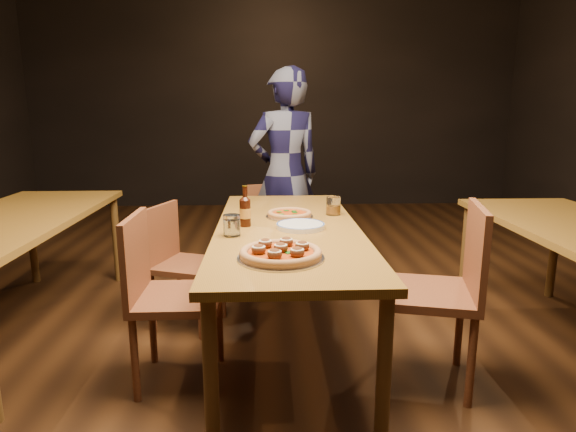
{
  "coord_description": "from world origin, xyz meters",
  "views": [
    {
      "loc": [
        -0.12,
        -2.64,
        1.39
      ],
      "look_at": [
        0.0,
        -0.05,
        0.82
      ],
      "focal_mm": 30.0,
      "sensor_mm": 36.0,
      "label": 1
    }
  ],
  "objects_px": {
    "pizza_margherita": "(289,214)",
    "table_main": "(288,238)",
    "table_left": "(10,229)",
    "beer_bottle": "(245,212)",
    "amber_glass": "(333,206)",
    "diner": "(285,175)",
    "plate_stack": "(301,226)",
    "water_glass": "(232,225)",
    "pizza_meatball": "(281,253)",
    "chair_main_sw": "(188,264)",
    "chair_main_e": "(428,291)",
    "chair_main_nw": "(178,296)",
    "chair_end": "(276,233)"
  },
  "relations": [
    {
      "from": "table_main",
      "to": "water_glass",
      "type": "xyz_separation_m",
      "value": [
        -0.3,
        -0.2,
        0.13
      ]
    },
    {
      "from": "table_main",
      "to": "chair_main_e",
      "type": "height_order",
      "value": "chair_main_e"
    },
    {
      "from": "amber_glass",
      "to": "chair_main_sw",
      "type": "bearing_deg",
      "value": 176.31
    },
    {
      "from": "table_left",
      "to": "plate_stack",
      "type": "distance_m",
      "value": 1.81
    },
    {
      "from": "table_main",
      "to": "water_glass",
      "type": "bearing_deg",
      "value": -146.32
    },
    {
      "from": "chair_main_nw",
      "to": "amber_glass",
      "type": "xyz_separation_m",
      "value": [
        0.87,
        0.61,
        0.34
      ]
    },
    {
      "from": "table_left",
      "to": "amber_glass",
      "type": "relative_size",
      "value": 17.74
    },
    {
      "from": "chair_main_sw",
      "to": "beer_bottle",
      "type": "xyz_separation_m",
      "value": [
        0.39,
        -0.34,
        0.41
      ]
    },
    {
      "from": "table_main",
      "to": "water_glass",
      "type": "distance_m",
      "value": 0.38
    },
    {
      "from": "amber_glass",
      "to": "pizza_margherita",
      "type": "bearing_deg",
      "value": -169.3
    },
    {
      "from": "table_main",
      "to": "beer_bottle",
      "type": "xyz_separation_m",
      "value": [
        -0.24,
        0.01,
        0.15
      ]
    },
    {
      "from": "table_left",
      "to": "beer_bottle",
      "type": "xyz_separation_m",
      "value": [
        1.46,
        -0.29,
        0.15
      ]
    },
    {
      "from": "chair_main_nw",
      "to": "chair_main_sw",
      "type": "distance_m",
      "value": 0.68
    },
    {
      "from": "pizza_meatball",
      "to": "pizza_margherita",
      "type": "distance_m",
      "value": 0.85
    },
    {
      "from": "table_main",
      "to": "chair_main_e",
      "type": "xyz_separation_m",
      "value": [
        0.7,
        -0.38,
        -0.18
      ]
    },
    {
      "from": "chair_main_nw",
      "to": "pizza_meatball",
      "type": "distance_m",
      "value": 0.67
    },
    {
      "from": "plate_stack",
      "to": "table_main",
      "type": "bearing_deg",
      "value": 145.11
    },
    {
      "from": "table_left",
      "to": "amber_glass",
      "type": "bearing_deg",
      "value": -0.14
    },
    {
      "from": "chair_main_nw",
      "to": "plate_stack",
      "type": "bearing_deg",
      "value": -67.44
    },
    {
      "from": "table_main",
      "to": "plate_stack",
      "type": "distance_m",
      "value": 0.12
    },
    {
      "from": "amber_glass",
      "to": "chair_main_nw",
      "type": "bearing_deg",
      "value": -144.95
    },
    {
      "from": "plate_stack",
      "to": "amber_glass",
      "type": "height_order",
      "value": "amber_glass"
    },
    {
      "from": "pizza_margherita",
      "to": "table_main",
      "type": "bearing_deg",
      "value": -95.17
    },
    {
      "from": "chair_main_e",
      "to": "amber_glass",
      "type": "bearing_deg",
      "value": -135.65
    },
    {
      "from": "plate_stack",
      "to": "chair_main_e",
      "type": "bearing_deg",
      "value": -27.93
    },
    {
      "from": "plate_stack",
      "to": "water_glass",
      "type": "distance_m",
      "value": 0.4
    },
    {
      "from": "amber_glass",
      "to": "diner",
      "type": "bearing_deg",
      "value": 104.15
    },
    {
      "from": "table_left",
      "to": "chair_main_nw",
      "type": "relative_size",
      "value": 2.15
    },
    {
      "from": "chair_main_sw",
      "to": "beer_bottle",
      "type": "bearing_deg",
      "value": -111.47
    },
    {
      "from": "chair_main_sw",
      "to": "pizza_margherita",
      "type": "xyz_separation_m",
      "value": [
        0.65,
        -0.11,
        0.35
      ]
    },
    {
      "from": "chair_main_sw",
      "to": "water_glass",
      "type": "xyz_separation_m",
      "value": [
        0.33,
        -0.56,
        0.39
      ]
    },
    {
      "from": "plate_stack",
      "to": "water_glass",
      "type": "bearing_deg",
      "value": -157.76
    },
    {
      "from": "chair_main_e",
      "to": "pizza_meatball",
      "type": "bearing_deg",
      "value": -59.3
    },
    {
      "from": "pizza_margherita",
      "to": "beer_bottle",
      "type": "bearing_deg",
      "value": -138.51
    },
    {
      "from": "table_left",
      "to": "amber_glass",
      "type": "height_order",
      "value": "amber_glass"
    },
    {
      "from": "chair_main_nw",
      "to": "pizza_margherita",
      "type": "distance_m",
      "value": 0.87
    },
    {
      "from": "table_main",
      "to": "plate_stack",
      "type": "height_order",
      "value": "plate_stack"
    },
    {
      "from": "pizza_meatball",
      "to": "beer_bottle",
      "type": "distance_m",
      "value": 0.65
    },
    {
      "from": "chair_end",
      "to": "pizza_meatball",
      "type": "distance_m",
      "value": 1.8
    },
    {
      "from": "pizza_meatball",
      "to": "chair_main_sw",
      "type": "bearing_deg",
      "value": 120.88
    },
    {
      "from": "pizza_margherita",
      "to": "amber_glass",
      "type": "distance_m",
      "value": 0.29
    },
    {
      "from": "chair_main_e",
      "to": "pizza_meatball",
      "type": "xyz_separation_m",
      "value": [
        -0.75,
        -0.23,
        0.28
      ]
    },
    {
      "from": "amber_glass",
      "to": "diner",
      "type": "height_order",
      "value": "diner"
    },
    {
      "from": "table_left",
      "to": "pizza_meatball",
      "type": "xyz_separation_m",
      "value": [
        1.64,
        -0.91,
        0.1
      ]
    },
    {
      "from": "pizza_meatball",
      "to": "pizza_margherita",
      "type": "bearing_deg",
      "value": 84.69
    },
    {
      "from": "table_main",
      "to": "diner",
      "type": "height_order",
      "value": "diner"
    },
    {
      "from": "chair_main_nw",
      "to": "chair_main_e",
      "type": "bearing_deg",
      "value": -92.97
    },
    {
      "from": "table_left",
      "to": "beer_bottle",
      "type": "bearing_deg",
      "value": -11.15
    },
    {
      "from": "table_left",
      "to": "pizza_margherita",
      "type": "height_order",
      "value": "pizza_margherita"
    },
    {
      "from": "chair_main_nw",
      "to": "plate_stack",
      "type": "xyz_separation_m",
      "value": [
        0.64,
        0.27,
        0.3
      ]
    }
  ]
}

